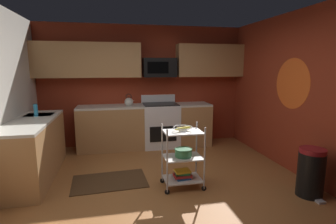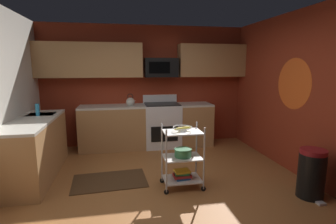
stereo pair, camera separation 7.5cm
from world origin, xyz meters
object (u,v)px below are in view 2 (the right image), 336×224
object	(u,v)px
fruit_bowl	(183,128)
trash_can	(311,174)
dish_soap_bottle	(37,110)
oven_range	(162,125)
rolling_cart	(182,157)
mixing_bowl_large	(183,153)
kettle	(130,102)
microwave	(161,68)
book_stack	(182,174)

from	to	relation	value
fruit_bowl	trash_can	xyz separation A→B (m)	(1.62, -0.60, -0.55)
dish_soap_bottle	fruit_bowl	bearing A→B (deg)	-27.00
oven_range	dish_soap_bottle	xyz separation A→B (m)	(-2.23, -0.91, 0.54)
rolling_cart	fruit_bowl	bearing A→B (deg)	-153.43
dish_soap_bottle	trash_can	xyz separation A→B (m)	(3.81, -1.72, -0.69)
mixing_bowl_large	dish_soap_bottle	world-z (taller)	dish_soap_bottle
kettle	microwave	bearing A→B (deg)	9.22
mixing_bowl_large	kettle	size ratio (longest dim) A/B	0.95
oven_range	mixing_bowl_large	size ratio (longest dim) A/B	4.37
microwave	rolling_cart	xyz separation A→B (m)	(-0.04, -2.13, -1.25)
kettle	dish_soap_bottle	size ratio (longest dim) A/B	1.32
fruit_bowl	oven_range	bearing A→B (deg)	88.91
rolling_cart	kettle	size ratio (longest dim) A/B	3.47
oven_range	dish_soap_bottle	bearing A→B (deg)	-157.77
book_stack	dish_soap_bottle	bearing A→B (deg)	153.00
mixing_bowl_large	book_stack	distance (m)	0.33
microwave	trash_can	bearing A→B (deg)	-59.99
microwave	rolling_cart	world-z (taller)	microwave
mixing_bowl_large	trash_can	size ratio (longest dim) A/B	0.38
microwave	fruit_bowl	world-z (taller)	microwave
book_stack	kettle	world-z (taller)	kettle
microwave	kettle	distance (m)	0.98
microwave	mixing_bowl_large	xyz separation A→B (m)	(-0.03, -2.13, -1.18)
rolling_cart	trash_can	world-z (taller)	rolling_cart
book_stack	trash_can	bearing A→B (deg)	-20.34
microwave	trash_can	world-z (taller)	microwave
microwave	kettle	size ratio (longest dim) A/B	2.65
oven_range	mixing_bowl_large	distance (m)	2.03
trash_can	kettle	bearing A→B (deg)	130.57
kettle	trash_can	size ratio (longest dim) A/B	0.40
trash_can	mixing_bowl_large	bearing A→B (deg)	159.54
mixing_bowl_large	dish_soap_bottle	size ratio (longest dim) A/B	1.26
dish_soap_bottle	trash_can	world-z (taller)	dish_soap_bottle
book_stack	rolling_cart	bearing A→B (deg)	180.00
microwave	dish_soap_bottle	world-z (taller)	microwave
fruit_bowl	dish_soap_bottle	world-z (taller)	dish_soap_bottle
dish_soap_bottle	mixing_bowl_large	bearing A→B (deg)	-26.89
kettle	mixing_bowl_large	bearing A→B (deg)	-72.43
book_stack	kettle	bearing A→B (deg)	107.30
trash_can	fruit_bowl	bearing A→B (deg)	159.66
rolling_cart	book_stack	bearing A→B (deg)	0.00
oven_range	book_stack	size ratio (longest dim) A/B	4.26
rolling_cart	fruit_bowl	world-z (taller)	rolling_cart
book_stack	trash_can	xyz separation A→B (m)	(1.62, -0.60, 0.14)
book_stack	oven_range	bearing A→B (deg)	88.91
mixing_bowl_large	fruit_bowl	bearing A→B (deg)	-180.00
mixing_bowl_large	rolling_cart	bearing A→B (deg)	180.00
kettle	rolling_cart	bearing A→B (deg)	-72.70
rolling_cart	book_stack	distance (m)	0.26
fruit_bowl	kettle	xyz separation A→B (m)	(-0.63, 2.02, 0.12)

